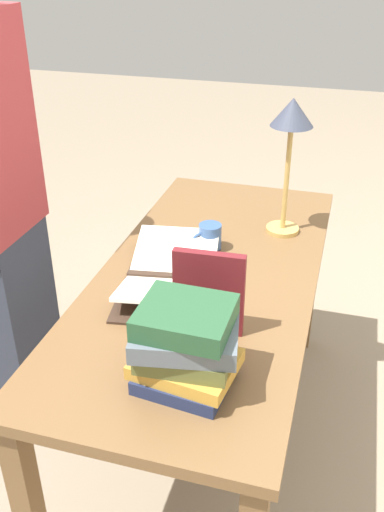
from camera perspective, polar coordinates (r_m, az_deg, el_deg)
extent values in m
plane|color=gray|center=(2.32, 1.35, -17.91)|extent=(12.00, 12.00, 0.00)
cube|color=brown|center=(1.84, 1.62, -2.16)|extent=(1.52, 0.69, 0.03)
cube|color=brown|center=(2.69, -0.69, -0.49)|extent=(0.06, 0.06, 0.72)
cube|color=brown|center=(2.61, 11.72, -2.25)|extent=(0.06, 0.06, 0.72)
cube|color=#38281E|center=(1.79, -2.17, -2.12)|extent=(0.07, 0.28, 0.02)
cube|color=#38281E|center=(1.91, -1.55, -0.20)|extent=(0.28, 0.32, 0.01)
cube|color=#38281E|center=(1.69, -2.86, -4.63)|extent=(0.28, 0.32, 0.01)
cube|color=silver|center=(1.89, -1.61, 0.48)|extent=(0.26, 0.30, 0.07)
cube|color=silver|center=(1.68, -2.83, -3.52)|extent=(0.26, 0.30, 0.07)
cube|color=#1E284C|center=(1.41, -0.61, -11.83)|extent=(0.21, 0.23, 0.04)
cube|color=#BC8933|center=(1.39, -0.62, -10.72)|extent=(0.21, 0.26, 0.04)
cube|color=brown|center=(1.36, -0.63, -9.44)|extent=(0.19, 0.23, 0.04)
cube|color=slate|center=(1.33, -0.64, -7.92)|extent=(0.22, 0.27, 0.05)
cube|color=#234C2D|center=(1.30, -0.65, -6.15)|extent=(0.19, 0.21, 0.05)
cube|color=maroon|center=(1.52, 1.67, -3.68)|extent=(0.04, 0.19, 0.24)
cylinder|color=tan|center=(2.12, 9.02, 2.68)|extent=(0.12, 0.12, 0.02)
cylinder|color=tan|center=(2.04, 9.45, 7.61)|extent=(0.02, 0.02, 0.38)
cone|color=#333847|center=(1.96, 10.03, 14.00)|extent=(0.14, 0.14, 0.09)
cylinder|color=#335184|center=(1.95, 1.82, 1.90)|extent=(0.08, 0.08, 0.09)
torus|color=#335184|center=(1.93, 0.69, 1.63)|extent=(0.04, 0.04, 0.05)
cube|color=#2D3342|center=(2.27, -17.21, -6.84)|extent=(0.31, 0.20, 0.82)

